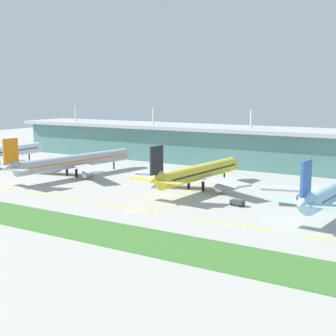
% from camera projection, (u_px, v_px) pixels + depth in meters
% --- Properties ---
extents(ground_plane, '(600.00, 600.00, 0.00)m').
position_uv_depth(ground_plane, '(136.00, 210.00, 143.94)').
color(ground_plane, '#A8A59E').
extents(terminal_building, '(288.00, 34.00, 28.22)m').
position_uv_depth(terminal_building, '(254.00, 147.00, 227.81)').
color(terminal_building, slate).
rests_on(terminal_building, ground).
extents(airliner_near_middle, '(48.36, 70.83, 18.90)m').
position_uv_depth(airliner_near_middle, '(74.00, 162.00, 202.02)').
color(airliner_near_middle, '#ADB2BC').
rests_on(airliner_near_middle, ground).
extents(airliner_center, '(48.63, 60.50, 18.90)m').
position_uv_depth(airliner_center, '(198.00, 173.00, 173.54)').
color(airliner_center, yellow).
rests_on(airliner_center, ground).
extents(taxiway_stripe_mid_west, '(28.00, 0.70, 0.04)m').
position_uv_depth(taxiway_stripe_mid_west, '(52.00, 196.00, 163.65)').
color(taxiway_stripe_mid_west, yellow).
rests_on(taxiway_stripe_mid_west, ground).
extents(taxiway_stripe_centre, '(28.00, 0.70, 0.04)m').
position_uv_depth(taxiway_stripe_centre, '(130.00, 208.00, 146.18)').
color(taxiway_stripe_centre, yellow).
rests_on(taxiway_stripe_centre, ground).
extents(taxiway_stripe_mid_east, '(28.00, 0.70, 0.04)m').
position_uv_depth(taxiway_stripe_mid_east, '(228.00, 224.00, 128.71)').
color(taxiway_stripe_mid_east, yellow).
rests_on(taxiway_stripe_mid_east, ground).
extents(grass_verge, '(300.00, 18.00, 0.10)m').
position_uv_depth(grass_verge, '(85.00, 229.00, 123.89)').
color(grass_verge, '#3D702D').
rests_on(grass_verge, ground).
extents(pushback_tug, '(4.76, 3.19, 1.85)m').
position_uv_depth(pushback_tug, '(237.00, 202.00, 148.99)').
color(pushback_tug, '#333842').
rests_on(pushback_tug, ground).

